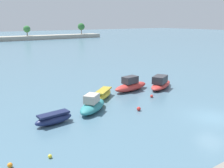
{
  "coord_description": "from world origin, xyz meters",
  "views": [
    {
      "loc": [
        -19.73,
        -12.36,
        8.6
      ],
      "look_at": [
        -2.79,
        11.98,
        1.08
      ],
      "focal_mm": 40.38,
      "sensor_mm": 36.0,
      "label": 1
    }
  ],
  "objects_px": {
    "moored_boat_1": "(92,105)",
    "mooring_buoy_1": "(50,156)",
    "moored_boat_0": "(54,119)",
    "moored_boat_2": "(103,94)",
    "moored_boat_4": "(161,83)",
    "moored_boat_3": "(131,85)",
    "mooring_buoy_3": "(152,96)",
    "mooring_buoy_0": "(10,165)",
    "mooring_buoy_2": "(139,109)"
  },
  "relations": [
    {
      "from": "mooring_buoy_2",
      "to": "moored_boat_0",
      "type": "bearing_deg",
      "value": 168.09
    },
    {
      "from": "moored_boat_1",
      "to": "mooring_buoy_3",
      "type": "bearing_deg",
      "value": -36.41
    },
    {
      "from": "moored_boat_4",
      "to": "mooring_buoy_1",
      "type": "distance_m",
      "value": 20.06
    },
    {
      "from": "moored_boat_0",
      "to": "moored_boat_3",
      "type": "height_order",
      "value": "moored_boat_3"
    },
    {
      "from": "moored_boat_2",
      "to": "moored_boat_4",
      "type": "relative_size",
      "value": 0.68
    },
    {
      "from": "moored_boat_1",
      "to": "mooring_buoy_2",
      "type": "distance_m",
      "value": 4.54
    },
    {
      "from": "moored_boat_1",
      "to": "moored_boat_4",
      "type": "relative_size",
      "value": 0.8
    },
    {
      "from": "moored_boat_3",
      "to": "mooring_buoy_2",
      "type": "height_order",
      "value": "moored_boat_3"
    },
    {
      "from": "moored_boat_1",
      "to": "mooring_buoy_1",
      "type": "xyz_separation_m",
      "value": [
        -6.63,
        -5.86,
        -0.49
      ]
    },
    {
      "from": "moored_boat_2",
      "to": "mooring_buoy_0",
      "type": "relative_size",
      "value": 12.33
    },
    {
      "from": "moored_boat_1",
      "to": "moored_boat_4",
      "type": "height_order",
      "value": "moored_boat_1"
    },
    {
      "from": "mooring_buoy_3",
      "to": "mooring_buoy_2",
      "type": "bearing_deg",
      "value": -148.84
    },
    {
      "from": "moored_boat_2",
      "to": "mooring_buoy_1",
      "type": "bearing_deg",
      "value": -175.77
    },
    {
      "from": "moored_boat_4",
      "to": "mooring_buoy_0",
      "type": "xyz_separation_m",
      "value": [
        -20.66,
        -7.86,
        -0.48
      ]
    },
    {
      "from": "moored_boat_1",
      "to": "mooring_buoy_2",
      "type": "height_order",
      "value": "moored_boat_1"
    },
    {
      "from": "moored_boat_4",
      "to": "mooring_buoy_0",
      "type": "bearing_deg",
      "value": 173.98
    },
    {
      "from": "mooring_buoy_0",
      "to": "mooring_buoy_2",
      "type": "height_order",
      "value": "mooring_buoy_2"
    },
    {
      "from": "moored_boat_0",
      "to": "moored_boat_2",
      "type": "height_order",
      "value": "moored_boat_0"
    },
    {
      "from": "moored_boat_2",
      "to": "moored_boat_4",
      "type": "xyz_separation_m",
      "value": [
        8.44,
        -0.7,
        0.18
      ]
    },
    {
      "from": "moored_boat_4",
      "to": "mooring_buoy_0",
      "type": "relative_size",
      "value": 18.21
    },
    {
      "from": "moored_boat_3",
      "to": "mooring_buoy_0",
      "type": "distance_m",
      "value": 19.1
    },
    {
      "from": "moored_boat_0",
      "to": "mooring_buoy_3",
      "type": "relative_size",
      "value": 9.96
    },
    {
      "from": "moored_boat_4",
      "to": "mooring_buoy_2",
      "type": "distance_m",
      "value": 9.25
    },
    {
      "from": "mooring_buoy_0",
      "to": "moored_boat_4",
      "type": "bearing_deg",
      "value": 20.83
    },
    {
      "from": "moored_boat_1",
      "to": "moored_boat_3",
      "type": "relative_size",
      "value": 0.83
    },
    {
      "from": "mooring_buoy_2",
      "to": "mooring_buoy_3",
      "type": "bearing_deg",
      "value": 31.16
    },
    {
      "from": "moored_boat_4",
      "to": "mooring_buoy_3",
      "type": "bearing_deg",
      "value": -175.06
    },
    {
      "from": "mooring_buoy_3",
      "to": "moored_boat_4",
      "type": "bearing_deg",
      "value": 31.78
    },
    {
      "from": "moored_boat_2",
      "to": "moored_boat_0",
      "type": "bearing_deg",
      "value": 169.13
    },
    {
      "from": "mooring_buoy_0",
      "to": "mooring_buoy_3",
      "type": "bearing_deg",
      "value": 18.06
    },
    {
      "from": "moored_boat_3",
      "to": "moored_boat_4",
      "type": "bearing_deg",
      "value": -26.32
    },
    {
      "from": "moored_boat_0",
      "to": "mooring_buoy_1",
      "type": "height_order",
      "value": "moored_boat_0"
    },
    {
      "from": "mooring_buoy_0",
      "to": "mooring_buoy_2",
      "type": "relative_size",
      "value": 0.78
    },
    {
      "from": "moored_boat_0",
      "to": "mooring_buoy_0",
      "type": "bearing_deg",
      "value": -139.63
    },
    {
      "from": "moored_boat_2",
      "to": "moored_boat_4",
      "type": "bearing_deg",
      "value": -42.63
    },
    {
      "from": "mooring_buoy_0",
      "to": "mooring_buoy_2",
      "type": "distance_m",
      "value": 13.13
    },
    {
      "from": "mooring_buoy_1",
      "to": "moored_boat_1",
      "type": "bearing_deg",
      "value": 41.49
    },
    {
      "from": "moored_boat_1",
      "to": "mooring_buoy_0",
      "type": "height_order",
      "value": "moored_boat_1"
    },
    {
      "from": "moored_boat_4",
      "to": "moored_boat_1",
      "type": "bearing_deg",
      "value": 164.55
    },
    {
      "from": "moored_boat_3",
      "to": "mooring_buoy_1",
      "type": "distance_m",
      "value": 17.25
    },
    {
      "from": "moored_boat_2",
      "to": "mooring_buoy_2",
      "type": "distance_m",
      "value": 5.56
    },
    {
      "from": "mooring_buoy_1",
      "to": "moored_boat_0",
      "type": "bearing_deg",
      "value": 65.16
    },
    {
      "from": "moored_boat_3",
      "to": "moored_boat_4",
      "type": "distance_m",
      "value": 4.13
    },
    {
      "from": "moored_boat_3",
      "to": "mooring_buoy_3",
      "type": "xyz_separation_m",
      "value": [
        0.09,
        -3.69,
        -0.5
      ]
    },
    {
      "from": "mooring_buoy_2",
      "to": "mooring_buoy_3",
      "type": "relative_size",
      "value": 1.17
    },
    {
      "from": "mooring_buoy_2",
      "to": "mooring_buoy_3",
      "type": "xyz_separation_m",
      "value": [
        4.06,
        2.45,
        -0.03
      ]
    },
    {
      "from": "moored_boat_1",
      "to": "mooring_buoy_1",
      "type": "bearing_deg",
      "value": -174.76
    },
    {
      "from": "moored_boat_4",
      "to": "mooring_buoy_2",
      "type": "height_order",
      "value": "moored_boat_4"
    },
    {
      "from": "mooring_buoy_2",
      "to": "mooring_buoy_3",
      "type": "height_order",
      "value": "mooring_buoy_2"
    },
    {
      "from": "moored_boat_0",
      "to": "moored_boat_2",
      "type": "distance_m",
      "value": 8.42
    }
  ]
}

